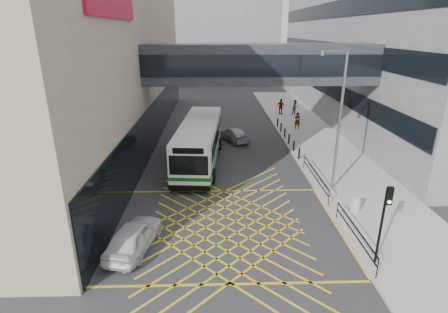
{
  "coord_description": "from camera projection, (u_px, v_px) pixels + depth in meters",
  "views": [
    {
      "loc": [
        -0.6,
        -16.36,
        10.01
      ],
      "look_at": [
        0.0,
        4.0,
        2.6
      ],
      "focal_mm": 28.0,
      "sensor_mm": 36.0,
      "label": 1
    }
  ],
  "objects": [
    {
      "name": "ground",
      "position": [
        226.0,
        227.0,
        18.81
      ],
      "size": [
        120.0,
        120.0,
        0.0
      ],
      "primitive_type": "plane",
      "color": "#333335"
    },
    {
      "name": "building_whsmith",
      "position": [
        15.0,
        54.0,
        30.61
      ],
      "size": [
        24.17,
        42.0,
        16.0
      ],
      "color": "tan",
      "rests_on": "ground"
    },
    {
      "name": "building_right",
      "position": [
        435.0,
        30.0,
        38.59
      ],
      "size": [
        24.09,
        44.0,
        20.0
      ],
      "color": "slate",
      "rests_on": "ground"
    },
    {
      "name": "building_far",
      "position": [
        206.0,
        35.0,
        72.04
      ],
      "size": [
        28.0,
        16.0,
        18.0
      ],
      "primitive_type": "cube",
      "color": "slate",
      "rests_on": "ground"
    },
    {
      "name": "skybridge",
      "position": [
        259.0,
        63.0,
        27.6
      ],
      "size": [
        20.0,
        4.1,
        3.0
      ],
      "color": "#292E33",
      "rests_on": "ground"
    },
    {
      "name": "pavement",
      "position": [
        315.0,
        141.0,
        33.12
      ],
      "size": [
        6.0,
        54.0,
        0.16
      ],
      "primitive_type": "cube",
      "color": "#ACA79E",
      "rests_on": "ground"
    },
    {
      "name": "box_junction",
      "position": [
        226.0,
        227.0,
        18.81
      ],
      "size": [
        12.0,
        9.0,
        0.01
      ],
      "color": "gold",
      "rests_on": "ground"
    },
    {
      "name": "bus",
      "position": [
        200.0,
        141.0,
        27.38
      ],
      "size": [
        3.66,
        12.02,
        3.32
      ],
      "rotation": [
        0.0,
        0.0,
        -0.08
      ],
      "color": "silver",
      "rests_on": "ground"
    },
    {
      "name": "car_white",
      "position": [
        134.0,
        236.0,
        16.71
      ],
      "size": [
        2.7,
        4.74,
        1.42
      ],
      "primitive_type": "imported",
      "rotation": [
        0.0,
        0.0,
        2.93
      ],
      "color": "silver",
      "rests_on": "ground"
    },
    {
      "name": "car_dark",
      "position": [
        192.0,
        142.0,
        30.59
      ],
      "size": [
        3.18,
        5.18,
        1.51
      ],
      "primitive_type": "imported",
      "rotation": [
        0.0,
        0.0,
        3.43
      ],
      "color": "black",
      "rests_on": "ground"
    },
    {
      "name": "car_silver",
      "position": [
        234.0,
        134.0,
        33.35
      ],
      "size": [
        3.37,
        4.59,
        1.31
      ],
      "primitive_type": "imported",
      "rotation": [
        0.0,
        0.0,
        3.57
      ],
      "color": "#999EA1",
      "rests_on": "ground"
    },
    {
      "name": "traffic_light",
      "position": [
        384.0,
        214.0,
        14.82
      ],
      "size": [
        0.27,
        0.44,
        3.8
      ],
      "rotation": [
        0.0,
        0.0,
        0.01
      ],
      "color": "black",
      "rests_on": "pavement"
    },
    {
      "name": "street_lamp",
      "position": [
        338.0,
        114.0,
        21.26
      ],
      "size": [
        1.95,
        0.91,
        8.78
      ],
      "rotation": [
        0.0,
        0.0,
        0.35
      ],
      "color": "slate",
      "rests_on": "pavement"
    },
    {
      "name": "litter_bin",
      "position": [
        355.0,
        204.0,
        19.98
      ],
      "size": [
        0.53,
        0.53,
        0.92
      ],
      "primitive_type": "cylinder",
      "color": "#ADA89E",
      "rests_on": "pavement"
    },
    {
      "name": "kerb_railings",
      "position": [
        330.0,
        196.0,
        20.35
      ],
      "size": [
        0.05,
        12.54,
        1.0
      ],
      "color": "black",
      "rests_on": "pavement"
    },
    {
      "name": "bollards",
      "position": [
        287.0,
        136.0,
        32.86
      ],
      "size": [
        0.14,
        10.14,
        0.9
      ],
      "color": "black",
      "rests_on": "pavement"
    },
    {
      "name": "pedestrian_a",
      "position": [
        297.0,
        121.0,
        36.65
      ],
      "size": [
        0.74,
        0.55,
        1.75
      ],
      "primitive_type": "imported",
      "rotation": [
        0.0,
        0.0,
        3.06
      ],
      "color": "gray",
      "rests_on": "pavement"
    },
    {
      "name": "pedestrian_b",
      "position": [
        295.0,
        107.0,
        42.86
      ],
      "size": [
        1.0,
        0.83,
        1.78
      ],
      "primitive_type": "imported",
      "rotation": [
        0.0,
        0.0,
        0.44
      ],
      "color": "gray",
      "rests_on": "pavement"
    },
    {
      "name": "pedestrian_c",
      "position": [
        281.0,
        107.0,
        42.86
      ],
      "size": [
        1.23,
        1.08,
        1.9
      ],
      "primitive_type": "imported",
      "rotation": [
        0.0,
        0.0,
        2.54
      ],
      "color": "gray",
      "rests_on": "pavement"
    }
  ]
}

